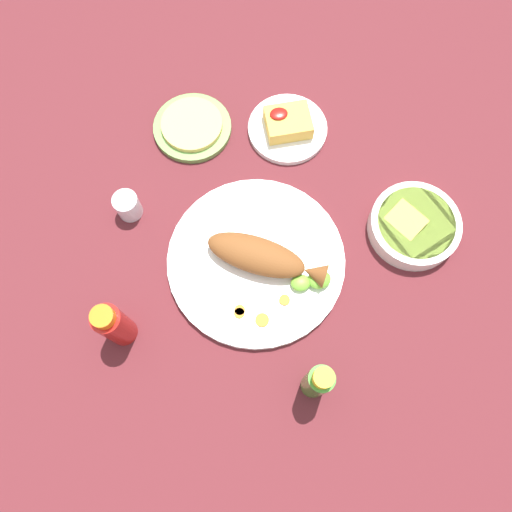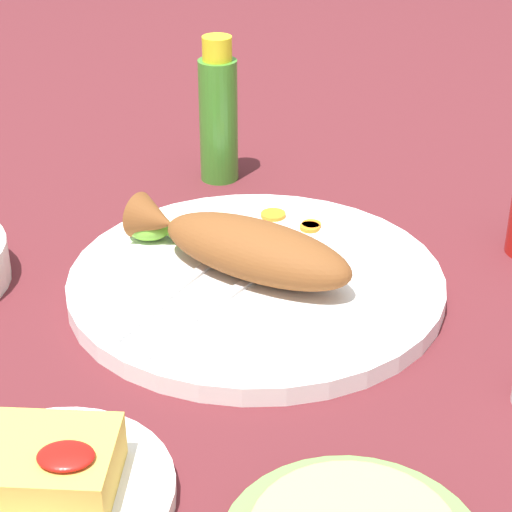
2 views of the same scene
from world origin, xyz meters
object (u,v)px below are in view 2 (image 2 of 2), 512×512
object	(u,v)px
main_plate	(256,282)
fork_near	(198,316)
fried_fish	(244,247)
fork_far	(166,297)
side_plate_fries	(49,495)
hot_sauce_bottle_green	(218,114)

from	to	relation	value
main_plate	fork_near	distance (m)	0.09
fried_fish	fork_far	world-z (taller)	fried_fish
main_plate	fork_far	distance (m)	0.09
fork_far	side_plate_fries	world-z (taller)	fork_far
main_plate	fork_far	bearing A→B (deg)	-148.47
fork_near	fried_fish	bearing A→B (deg)	-169.64
fork_far	hot_sauce_bottle_green	distance (m)	0.32
main_plate	fork_far	world-z (taller)	fork_far
main_plate	hot_sauce_bottle_green	bearing A→B (deg)	103.00
fried_fish	hot_sauce_bottle_green	distance (m)	0.26
hot_sauce_bottle_green	side_plate_fries	world-z (taller)	hot_sauce_bottle_green
fork_near	side_plate_fries	bearing A→B (deg)	12.19
hot_sauce_bottle_green	side_plate_fries	bearing A→B (deg)	-96.74
main_plate	side_plate_fries	xyz separation A→B (m)	(-0.13, -0.29, -0.00)
main_plate	side_plate_fries	distance (m)	0.32
fried_fish	hot_sauce_bottle_green	xyz separation A→B (m)	(-0.05, 0.25, 0.04)
hot_sauce_bottle_green	side_plate_fries	distance (m)	0.56
hot_sauce_bottle_green	fried_fish	bearing A→B (deg)	-79.21
fork_far	main_plate	bearing A→B (deg)	149.06
fork_near	hot_sauce_bottle_green	size ratio (longest dim) A/B	0.94
fork_near	hot_sauce_bottle_green	distance (m)	0.34
main_plate	side_plate_fries	size ratio (longest dim) A/B	2.04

